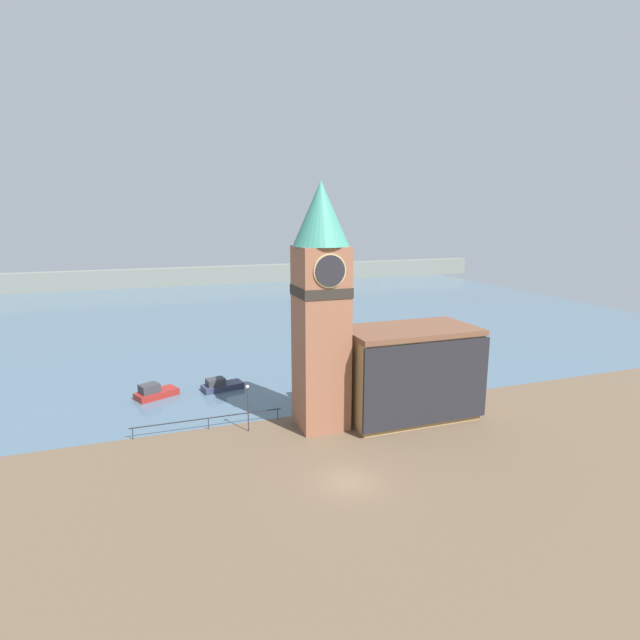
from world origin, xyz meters
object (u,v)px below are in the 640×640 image
at_px(clock_tower, 321,301).
at_px(boat_far, 155,392).
at_px(mooring_bollard_near, 306,425).
at_px(lamp_post, 248,400).
at_px(pier_building, 409,372).
at_px(boat_near, 221,385).

relative_size(clock_tower, boat_far, 4.58).
xyz_separation_m(mooring_bollard_near, lamp_post, (-5.07, 1.41, 2.61)).
xyz_separation_m(boat_far, lamp_post, (7.80, -11.93, 2.45)).
height_order(clock_tower, pier_building, clock_tower).
height_order(clock_tower, boat_far, clock_tower).
bearing_deg(lamp_post, boat_near, 93.25).
bearing_deg(boat_far, pier_building, -55.83).
bearing_deg(lamp_post, pier_building, -6.45).
bearing_deg(boat_far, mooring_bollard_near, -71.40).
xyz_separation_m(boat_near, lamp_post, (0.68, -11.99, 2.53)).
distance_m(boat_near, mooring_bollard_near, 14.58).
distance_m(clock_tower, boat_far, 22.39).
relative_size(boat_near, lamp_post, 1.08).
relative_size(boat_far, mooring_bollard_near, 6.02).
xyz_separation_m(pier_building, boat_far, (-23.26, 13.68, -3.86)).
bearing_deg(mooring_bollard_near, boat_far, 133.97).
xyz_separation_m(boat_near, boat_far, (-7.12, -0.06, 0.07)).
relative_size(boat_near, boat_far, 0.98).
distance_m(clock_tower, mooring_bollard_near, 11.48).
xyz_separation_m(clock_tower, pier_building, (8.80, -0.78, -7.35)).
distance_m(pier_building, boat_far, 27.26).
relative_size(mooring_bollard_near, lamp_post, 0.18).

